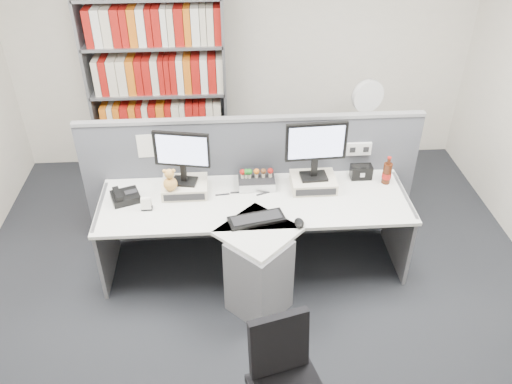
{
  "coord_description": "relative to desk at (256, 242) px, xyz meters",
  "views": [
    {
      "loc": [
        -0.23,
        -2.74,
        3.28
      ],
      "look_at": [
        0.0,
        0.65,
        0.92
      ],
      "focal_mm": 36.85,
      "sensor_mm": 36.0,
      "label": 1
    }
  ],
  "objects": [
    {
      "name": "ground",
      "position": [
        0.0,
        -0.6,
        -0.46
      ],
      "size": [
        5.5,
        5.5,
        0.0
      ],
      "primitive_type": "plane",
      "color": "#27292E",
      "rests_on": "ground"
    },
    {
      "name": "room_shell",
      "position": [
        0.0,
        -0.6,
        1.33
      ],
      "size": [
        5.04,
        5.54,
        2.72
      ],
      "color": "silver",
      "rests_on": "ground"
    },
    {
      "name": "partition",
      "position": [
        0.0,
        0.65,
        0.19
      ],
      "size": [
        3.0,
        0.08,
        1.27
      ],
      "color": "#52545D",
      "rests_on": "ground"
    },
    {
      "name": "desk",
      "position": [
        0.0,
        0.0,
        0.0
      ],
      "size": [
        2.6,
        1.2,
        0.72
      ],
      "color": "white",
      "rests_on": "ground"
    },
    {
      "name": "monitor_riser_left",
      "position": [
        -0.58,
        0.38,
        0.31
      ],
      "size": [
        0.38,
        0.31,
        0.1
      ],
      "color": "beige",
      "rests_on": "desk"
    },
    {
      "name": "monitor_riser_right",
      "position": [
        0.52,
        0.38,
        0.31
      ],
      "size": [
        0.38,
        0.31,
        0.1
      ],
      "color": "beige",
      "rests_on": "desk"
    },
    {
      "name": "monitor_left",
      "position": [
        -0.58,
        0.38,
        0.65
      ],
      "size": [
        0.46,
        0.19,
        0.47
      ],
      "color": "black",
      "rests_on": "monitor_riser_left"
    },
    {
      "name": "monitor_right",
      "position": [
        0.52,
        0.38,
        0.67
      ],
      "size": [
        0.51,
        0.17,
        0.52
      ],
      "color": "black",
      "rests_on": "monitor_riser_right"
    },
    {
      "name": "desktop_pc",
      "position": [
        0.03,
        0.46,
        0.3
      ],
      "size": [
        0.31,
        0.28,
        0.08
      ],
      "color": "black",
      "rests_on": "desk"
    },
    {
      "name": "figurines",
      "position": [
        0.02,
        0.45,
        0.4
      ],
      "size": [
        0.29,
        0.05,
        0.09
      ],
      "color": "beige",
      "rests_on": "desktop_pc"
    },
    {
      "name": "keyboard",
      "position": [
        -0.0,
        -0.05,
        0.28
      ],
      "size": [
        0.47,
        0.26,
        0.03
      ],
      "color": "black",
      "rests_on": "desk"
    },
    {
      "name": "mouse",
      "position": [
        0.33,
        -0.14,
        0.29
      ],
      "size": [
        0.08,
        0.12,
        0.05
      ],
      "primitive_type": "ellipsoid",
      "color": "black",
      "rests_on": "desk"
    },
    {
      "name": "desk_phone",
      "position": [
        -1.08,
        0.3,
        0.3
      ],
      "size": [
        0.28,
        0.26,
        0.1
      ],
      "color": "black",
      "rests_on": "desk"
    },
    {
      "name": "desk_calendar",
      "position": [
        -0.89,
        0.16,
        0.31
      ],
      "size": [
        0.09,
        0.07,
        0.11
      ],
      "color": "black",
      "rests_on": "desk"
    },
    {
      "name": "plush_toy",
      "position": [
        -0.69,
        0.28,
        0.45
      ],
      "size": [
        0.12,
        0.12,
        0.2
      ],
      "color": "gold",
      "rests_on": "monitor_riser_left"
    },
    {
      "name": "speaker",
      "position": [
        0.96,
        0.5,
        0.33
      ],
      "size": [
        0.19,
        0.1,
        0.12
      ],
      "primitive_type": "cube",
      "color": "black",
      "rests_on": "desk"
    },
    {
      "name": "cola_bottle",
      "position": [
        1.16,
        0.41,
        0.36
      ],
      "size": [
        0.08,
        0.08,
        0.26
      ],
      "color": "#3F190A",
      "rests_on": "desk"
    },
    {
      "name": "shelving_unit",
      "position": [
        -0.9,
        1.85,
        0.52
      ],
      "size": [
        1.41,
        0.4,
        2.0
      ],
      "color": "gray",
      "rests_on": "ground"
    },
    {
      "name": "filing_cabinet",
      "position": [
        1.2,
        1.4,
        -0.11
      ],
      "size": [
        0.45,
        0.61,
        0.7
      ],
      "color": "gray",
      "rests_on": "ground"
    },
    {
      "name": "desk_fan",
      "position": [
        1.2,
        1.4,
        0.6
      ],
      "size": [
        0.33,
        0.2,
        0.56
      ],
      "color": "white",
      "rests_on": "filing_cabinet"
    },
    {
      "name": "office_chair",
      "position": [
        0.08,
        -1.38,
        0.03
      ],
      "size": [
        0.61,
        0.59,
        0.91
      ],
      "color": "silver",
      "rests_on": "ground"
    }
  ]
}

